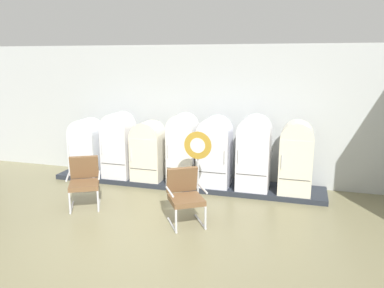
% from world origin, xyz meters
% --- Properties ---
extents(ground, '(12.00, 10.00, 0.05)m').
position_xyz_m(ground, '(0.00, 0.00, -0.03)').
color(ground, '#7E7755').
extents(back_wall, '(11.76, 0.12, 3.21)m').
position_xyz_m(back_wall, '(0.00, 3.66, 1.62)').
color(back_wall, silver).
rests_on(back_wall, ground).
extents(display_plinth, '(6.33, 0.95, 0.11)m').
position_xyz_m(display_plinth, '(0.00, 3.02, 0.06)').
color(display_plinth, '#262B34').
rests_on(display_plinth, ground).
extents(refrigerator_0, '(0.69, 0.65, 1.36)m').
position_xyz_m(refrigerator_0, '(-2.47, 2.90, 0.82)').
color(refrigerator_0, white).
rests_on(refrigerator_0, display_plinth).
extents(refrigerator_1, '(0.66, 0.65, 1.55)m').
position_xyz_m(refrigerator_1, '(-1.61, 2.90, 0.93)').
color(refrigerator_1, white).
rests_on(refrigerator_1, display_plinth).
extents(refrigerator_2, '(0.70, 0.67, 1.37)m').
position_xyz_m(refrigerator_2, '(-0.85, 2.91, 0.83)').
color(refrigerator_2, silver).
rests_on(refrigerator_2, display_plinth).
extents(refrigerator_3, '(0.61, 0.61, 1.59)m').
position_xyz_m(refrigerator_3, '(0.00, 2.88, 0.96)').
color(refrigerator_3, white).
rests_on(refrigerator_3, display_plinth).
extents(refrigerator_4, '(0.70, 0.66, 1.56)m').
position_xyz_m(refrigerator_4, '(0.74, 2.91, 0.93)').
color(refrigerator_4, white).
rests_on(refrigerator_4, display_plinth).
extents(refrigerator_5, '(0.69, 0.67, 1.62)m').
position_xyz_m(refrigerator_5, '(1.60, 2.91, 0.97)').
color(refrigerator_5, white).
rests_on(refrigerator_5, display_plinth).
extents(refrigerator_6, '(0.67, 0.70, 1.53)m').
position_xyz_m(refrigerator_6, '(2.48, 2.93, 0.92)').
color(refrigerator_6, silver).
rests_on(refrigerator_6, display_plinth).
extents(armchair_left, '(0.83, 0.88, 0.99)m').
position_xyz_m(armchair_left, '(-1.53, 1.25, 0.55)').
color(armchair_left, silver).
rests_on(armchair_left, ground).
extents(armchair_right, '(0.85, 0.89, 0.99)m').
position_xyz_m(armchair_right, '(0.63, 1.05, 0.55)').
color(armchair_right, silver).
rests_on(armchair_right, ground).
extents(sign_stand, '(0.55, 0.32, 1.51)m').
position_xyz_m(sign_stand, '(0.62, 1.96, 0.81)').
color(sign_stand, '#2D2D30').
rests_on(sign_stand, ground).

